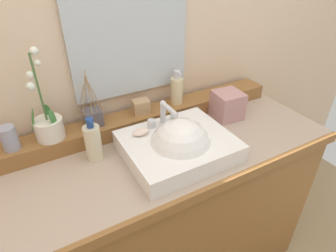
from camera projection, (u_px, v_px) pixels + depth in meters
name	position (u px, v px, depth m)	size (l,w,h in m)	color
wall_back	(120.00, 23.00, 1.25)	(3.46, 0.20, 2.65)	beige
vanity_cabinet	(164.00, 219.00, 1.44)	(1.49, 0.57, 0.90)	brown
back_ledge	(142.00, 119.00, 1.34)	(1.41, 0.12, 0.07)	brown
sink_basin	(179.00, 147.00, 1.15)	(0.43, 0.36, 0.28)	white
soap_bar	(141.00, 132.00, 1.15)	(0.07, 0.04, 0.02)	beige
potted_plant	(48.00, 123.00, 1.11)	(0.12, 0.11, 0.36)	silver
soap_dispenser	(177.00, 90.00, 1.36)	(0.06, 0.06, 0.17)	beige
tumbler_cup	(9.00, 138.00, 1.06)	(0.06, 0.06, 0.10)	#9194A7
reed_diffuser	(93.00, 117.00, 1.21)	(0.10, 0.09, 0.25)	#504A4D
trinket_box	(141.00, 107.00, 1.30)	(0.07, 0.06, 0.06)	tan
lotion_bottle	(93.00, 142.00, 1.11)	(0.06, 0.07, 0.19)	beige
tissue_box	(227.00, 105.00, 1.39)	(0.13, 0.13, 0.13)	tan
mirror	(129.00, 29.00, 1.17)	(0.53, 0.02, 0.57)	silver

